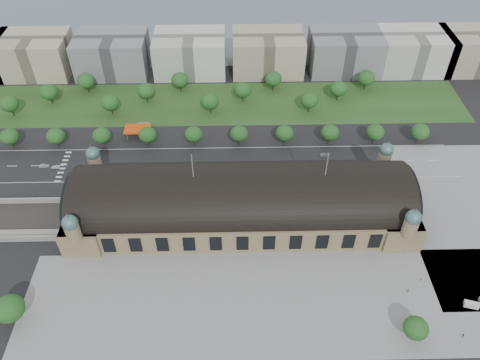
{
  "coord_description": "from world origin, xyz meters",
  "views": [
    {
      "loc": [
        -3.59,
        -143.62,
        156.68
      ],
      "look_at": [
        -0.4,
        10.14,
        14.0
      ],
      "focal_mm": 35.0,
      "sensor_mm": 36.0,
      "label": 1
    }
  ],
  "objects_px": {
    "pedestrian_1": "(408,291)",
    "pedestrian_0": "(421,280)",
    "traffic_car_1": "(44,166)",
    "parked_car_1": "(114,183)",
    "parked_car_5": "(156,181)",
    "traffic_car_5": "(325,155)",
    "van_south": "(470,305)",
    "traffic_car_0": "(55,167)",
    "parked_car_0": "(78,187)",
    "bus_east": "(319,172)",
    "traffic_car_6": "(398,174)",
    "parked_car_6": "(151,180)",
    "parked_car_4": "(156,186)",
    "bus_mid": "(280,169)",
    "bus_west": "(197,170)",
    "petrol_station": "(141,128)",
    "traffic_car_2": "(115,169)",
    "parked_car_3": "(136,186)",
    "pedestrian_4": "(463,336)",
    "parked_car_2": "(113,186)"
  },
  "relations": [
    {
      "from": "traffic_car_6",
      "to": "parked_car_6",
      "type": "distance_m",
      "value": 122.56
    },
    {
      "from": "traffic_car_1",
      "to": "parked_car_1",
      "type": "relative_size",
      "value": 0.82
    },
    {
      "from": "parked_car_3",
      "to": "parked_car_4",
      "type": "distance_m",
      "value": 9.67
    },
    {
      "from": "parked_car_1",
      "to": "parked_car_4",
      "type": "bearing_deg",
      "value": 58.44
    },
    {
      "from": "traffic_car_5",
      "to": "traffic_car_2",
      "type": "bearing_deg",
      "value": 90.28
    },
    {
      "from": "bus_mid",
      "to": "pedestrian_0",
      "type": "xyz_separation_m",
      "value": [
        51.09,
        -66.28,
        -1.1
      ]
    },
    {
      "from": "traffic_car_1",
      "to": "bus_east",
      "type": "distance_m",
      "value": 138.87
    },
    {
      "from": "traffic_car_2",
      "to": "parked_car_6",
      "type": "bearing_deg",
      "value": 72.36
    },
    {
      "from": "traffic_car_2",
      "to": "parked_car_6",
      "type": "relative_size",
      "value": 1.1
    },
    {
      "from": "parked_car_5",
      "to": "parked_car_3",
      "type": "bearing_deg",
      "value": -104.15
    },
    {
      "from": "traffic_car_0",
      "to": "pedestrian_0",
      "type": "xyz_separation_m",
      "value": [
        164.36,
        -71.79,
        0.0
      ]
    },
    {
      "from": "parked_car_3",
      "to": "bus_mid",
      "type": "bearing_deg",
      "value": 66.79
    },
    {
      "from": "parked_car_3",
      "to": "parked_car_6",
      "type": "xyz_separation_m",
      "value": [
        7.05,
        4.0,
        0.01
      ]
    },
    {
      "from": "traffic_car_1",
      "to": "traffic_car_0",
      "type": "bearing_deg",
      "value": -106.86
    },
    {
      "from": "traffic_car_6",
      "to": "parked_car_5",
      "type": "relative_size",
      "value": 1.09
    },
    {
      "from": "petrol_station",
      "to": "bus_mid",
      "type": "height_order",
      "value": "petrol_station"
    },
    {
      "from": "bus_east",
      "to": "van_south",
      "type": "relative_size",
      "value": 1.93
    },
    {
      "from": "pedestrian_1",
      "to": "pedestrian_0",
      "type": "bearing_deg",
      "value": -26.44
    },
    {
      "from": "traffic_car_2",
      "to": "traffic_car_5",
      "type": "bearing_deg",
      "value": 101.59
    },
    {
      "from": "bus_east",
      "to": "pedestrian_0",
      "type": "bearing_deg",
      "value": -155.73
    },
    {
      "from": "parked_car_0",
      "to": "van_south",
      "type": "distance_m",
      "value": 178.4
    },
    {
      "from": "traffic_car_0",
      "to": "parked_car_0",
      "type": "bearing_deg",
      "value": 49.45
    },
    {
      "from": "traffic_car_6",
      "to": "van_south",
      "type": "bearing_deg",
      "value": 5.92
    },
    {
      "from": "parked_car_5",
      "to": "traffic_car_1",
      "type": "bearing_deg",
      "value": -138.97
    },
    {
      "from": "pedestrian_4",
      "to": "traffic_car_0",
      "type": "bearing_deg",
      "value": -90.63
    },
    {
      "from": "van_south",
      "to": "parked_car_0",
      "type": "bearing_deg",
      "value": 173.77
    },
    {
      "from": "traffic_car_6",
      "to": "parked_car_6",
      "type": "bearing_deg",
      "value": -88.35
    },
    {
      "from": "parked_car_1",
      "to": "bus_east",
      "type": "bearing_deg",
      "value": 67.55
    },
    {
      "from": "traffic_car_0",
      "to": "parked_car_5",
      "type": "bearing_deg",
      "value": 82.98
    },
    {
      "from": "traffic_car_2",
      "to": "parked_car_6",
      "type": "distance_m",
      "value": 21.04
    },
    {
      "from": "traffic_car_5",
      "to": "bus_west",
      "type": "relative_size",
      "value": 0.37
    },
    {
      "from": "parked_car_2",
      "to": "parked_car_6",
      "type": "distance_m",
      "value": 18.48
    },
    {
      "from": "traffic_car_5",
      "to": "parked_car_2",
      "type": "xyz_separation_m",
      "value": [
        -105.99,
        -21.61,
        -0.03
      ]
    },
    {
      "from": "traffic_car_2",
      "to": "pedestrian_4",
      "type": "relative_size",
      "value": 3.3
    },
    {
      "from": "parked_car_2",
      "to": "bus_west",
      "type": "xyz_separation_m",
      "value": [
        40.3,
        9.93,
        1.03
      ]
    },
    {
      "from": "traffic_car_2",
      "to": "pedestrian_0",
      "type": "distance_m",
      "value": 150.64
    },
    {
      "from": "traffic_car_2",
      "to": "pedestrian_1",
      "type": "bearing_deg",
      "value": 66.36
    },
    {
      "from": "bus_mid",
      "to": "pedestrian_1",
      "type": "relative_size",
      "value": 7.72
    },
    {
      "from": "parked_car_4",
      "to": "bus_mid",
      "type": "relative_size",
      "value": 0.3
    },
    {
      "from": "bus_mid",
      "to": "traffic_car_6",
      "type": "bearing_deg",
      "value": -90.81
    },
    {
      "from": "traffic_car_2",
      "to": "parked_car_6",
      "type": "height_order",
      "value": "traffic_car_2"
    },
    {
      "from": "parked_car_6",
      "to": "traffic_car_2",
      "type": "bearing_deg",
      "value": -153.56
    },
    {
      "from": "bus_west",
      "to": "pedestrian_4",
      "type": "relative_size",
      "value": 7.65
    },
    {
      "from": "traffic_car_6",
      "to": "pedestrian_4",
      "type": "relative_size",
      "value": 3.03
    },
    {
      "from": "petrol_station",
      "to": "parked_car_2",
      "type": "xyz_separation_m",
      "value": [
        -7.71,
        -44.16,
        -2.19
      ]
    },
    {
      "from": "traffic_car_6",
      "to": "parked_car_1",
      "type": "relative_size",
      "value": 0.87
    },
    {
      "from": "traffic_car_5",
      "to": "van_south",
      "type": "relative_size",
      "value": 0.83
    },
    {
      "from": "traffic_car_5",
      "to": "van_south",
      "type": "distance_m",
      "value": 99.45
    },
    {
      "from": "pedestrian_0",
      "to": "pedestrian_1",
      "type": "height_order",
      "value": "pedestrian_1"
    },
    {
      "from": "traffic_car_1",
      "to": "parked_car_3",
      "type": "bearing_deg",
      "value": -114.86
    }
  ]
}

